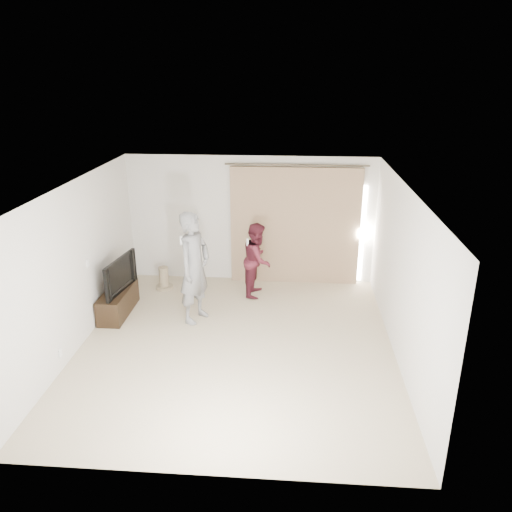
# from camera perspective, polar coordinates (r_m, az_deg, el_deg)

# --- Properties ---
(floor) EXTENTS (5.50, 5.50, 0.00)m
(floor) POSITION_cam_1_polar(r_m,az_deg,el_deg) (8.18, -2.26, -10.19)
(floor) COLOR beige
(floor) RESTS_ON ground
(wall_back) EXTENTS (5.00, 0.04, 2.60)m
(wall_back) POSITION_cam_1_polar(r_m,az_deg,el_deg) (10.17, -0.60, 4.17)
(wall_back) COLOR silver
(wall_back) RESTS_ON ground
(wall_left) EXTENTS (0.04, 5.50, 2.60)m
(wall_left) POSITION_cam_1_polar(r_m,az_deg,el_deg) (8.26, -19.90, -1.13)
(wall_left) COLOR silver
(wall_left) RESTS_ON ground
(ceiling) EXTENTS (5.00, 5.50, 0.01)m
(ceiling) POSITION_cam_1_polar(r_m,az_deg,el_deg) (7.20, -2.55, 7.87)
(ceiling) COLOR white
(ceiling) RESTS_ON wall_back
(curtain) EXTENTS (2.80, 0.11, 2.46)m
(curtain) POSITION_cam_1_polar(r_m,az_deg,el_deg) (10.10, 4.55, 3.41)
(curtain) COLOR tan
(curtain) RESTS_ON ground
(tv_console) EXTENTS (0.41, 1.18, 0.46)m
(tv_console) POSITION_cam_1_polar(r_m,az_deg,el_deg) (9.41, -15.47, -5.05)
(tv_console) COLOR black
(tv_console) RESTS_ON ground
(tv) EXTENTS (0.30, 1.10, 0.63)m
(tv) POSITION_cam_1_polar(r_m,az_deg,el_deg) (9.19, -15.79, -2.01)
(tv) COLOR black
(tv) RESTS_ON tv_console
(scratching_post) EXTENTS (0.34, 0.34, 0.46)m
(scratching_post) POSITION_cam_1_polar(r_m,az_deg,el_deg) (10.25, -10.47, -2.69)
(scratching_post) COLOR tan
(scratching_post) RESTS_ON ground
(person_man) EXTENTS (0.72, 0.85, 1.97)m
(person_man) POSITION_cam_1_polar(r_m,az_deg,el_deg) (8.62, -7.04, -1.33)
(person_man) COLOR slate
(person_man) RESTS_ON ground
(person_woman) EXTENTS (0.63, 0.77, 1.45)m
(person_woman) POSITION_cam_1_polar(r_m,az_deg,el_deg) (9.64, 0.17, -0.39)
(person_woman) COLOR #551B27
(person_woman) RESTS_ON ground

